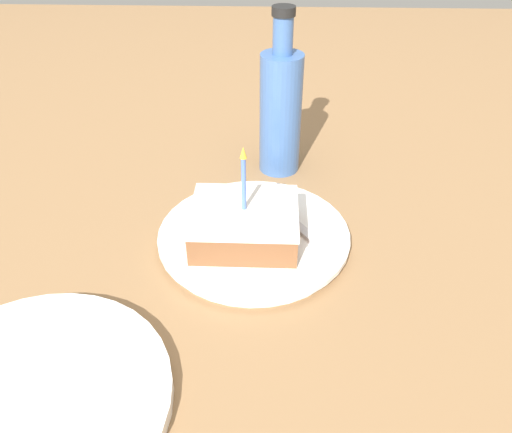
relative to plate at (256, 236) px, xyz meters
name	(u,v)px	position (x,y,z in m)	size (l,w,h in m)	color
ground_plane	(254,250)	(0.01, 0.00, -0.03)	(2.40, 2.40, 0.04)	olive
plate	(256,236)	(0.00, 0.00, 0.00)	(0.24, 0.24, 0.02)	white
cake_slice	(244,224)	(-0.02, 0.01, 0.03)	(0.11, 0.13, 0.13)	brown
fork	(282,212)	(0.04, -0.03, 0.01)	(0.14, 0.11, 0.00)	silver
bottle	(281,110)	(0.19, -0.03, 0.09)	(0.06, 0.06, 0.24)	#3F66A5
side_plate	(25,405)	(-0.25, 0.20, 0.00)	(0.26, 0.26, 0.02)	white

